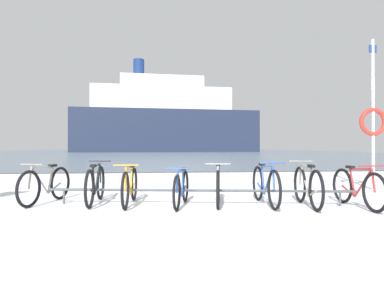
% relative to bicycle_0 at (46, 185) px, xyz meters
% --- Properties ---
extents(ground, '(80.00, 132.00, 0.08)m').
position_rel_bicycle_0_xyz_m(ground, '(2.05, 51.68, -0.40)').
color(ground, white).
extents(bike_rack, '(5.85, 0.93, 0.31)m').
position_rel_bicycle_0_xyz_m(bike_rack, '(3.01, -0.49, -0.09)').
color(bike_rack, '#4C5156').
rests_on(bike_rack, ground).
extents(bicycle_0, '(0.61, 1.66, 0.81)m').
position_rel_bicycle_0_xyz_m(bicycle_0, '(0.00, 0.00, 0.00)').
color(bicycle_0, black).
rests_on(bicycle_0, ground).
extents(bicycle_1, '(0.46, 1.78, 0.83)m').
position_rel_bicycle_0_xyz_m(bicycle_1, '(0.99, -0.12, 0.01)').
color(bicycle_1, black).
rests_on(bicycle_1, ground).
extents(bicycle_2, '(0.46, 1.75, 0.80)m').
position_rel_bicycle_0_xyz_m(bicycle_2, '(1.68, -0.32, -0.00)').
color(bicycle_2, black).
rests_on(bicycle_2, ground).
extents(bicycle_3, '(0.53, 1.61, 0.75)m').
position_rel_bicycle_0_xyz_m(bicycle_3, '(2.66, -0.58, -0.02)').
color(bicycle_3, black).
rests_on(bicycle_3, ground).
extents(bicycle_4, '(0.49, 1.71, 0.82)m').
position_rel_bicycle_0_xyz_m(bicycle_4, '(3.39, -0.43, 0.01)').
color(bicycle_4, black).
rests_on(bicycle_4, ground).
extents(bicycle_5, '(0.46, 1.82, 0.84)m').
position_rel_bicycle_0_xyz_m(bicycle_5, '(4.28, -0.61, 0.02)').
color(bicycle_5, black).
rests_on(bicycle_5, ground).
extents(bicycle_6, '(0.46, 1.68, 0.84)m').
position_rel_bicycle_0_xyz_m(bicycle_6, '(5.01, -0.86, 0.02)').
color(bicycle_6, black).
rests_on(bicycle_6, ground).
extents(bicycle_7, '(0.46, 1.71, 0.80)m').
position_rel_bicycle_0_xyz_m(bicycle_7, '(5.89, -1.04, -0.00)').
color(bicycle_7, black).
rests_on(bicycle_7, ground).
extents(rescue_post, '(0.75, 0.11, 3.94)m').
position_rel_bicycle_0_xyz_m(rescue_post, '(7.82, 1.39, 1.51)').
color(rescue_post, silver).
rests_on(rescue_post, ground).
extents(ferry_ship, '(39.28, 16.15, 19.84)m').
position_rel_bicycle_0_xyz_m(ferry_ship, '(3.34, 66.98, 6.30)').
color(ferry_ship, '#232D47').
rests_on(ferry_ship, ground).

